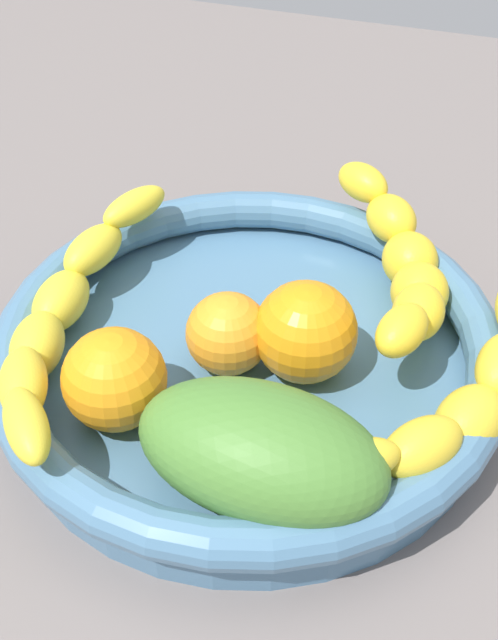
{
  "coord_description": "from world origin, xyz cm",
  "views": [
    {
      "loc": [
        33.91,
        11.2,
        39.71
      ],
      "look_at": [
        0.0,
        0.0,
        8.12
      ],
      "focal_mm": 45.46,
      "sensor_mm": 36.0,
      "label": 1
    }
  ],
  "objects_px": {
    "fruit_bowl": "(249,352)",
    "mango_green": "(261,451)",
    "banana_arching_top": "(460,402)",
    "banana_draped_left": "(404,265)",
    "orange_mid_right": "(228,334)",
    "orange_front": "(114,379)",
    "banana_draped_right": "(62,313)",
    "orange_mid_left": "(306,329)"
  },
  "relations": [
    {
      "from": "fruit_bowl",
      "to": "mango_green",
      "type": "height_order",
      "value": "mango_green"
    },
    {
      "from": "fruit_bowl",
      "to": "banana_arching_top",
      "type": "relative_size",
      "value": 1.63
    },
    {
      "from": "fruit_bowl",
      "to": "banana_draped_left",
      "type": "bearing_deg",
      "value": 134.62
    },
    {
      "from": "orange_mid_right",
      "to": "mango_green",
      "type": "height_order",
      "value": "mango_green"
    },
    {
      "from": "banana_draped_left",
      "to": "orange_front",
      "type": "xyz_separation_m",
      "value": [
        0.15,
        -0.13,
        -0.0
      ]
    },
    {
      "from": "orange_front",
      "to": "orange_mid_right",
      "type": "bearing_deg",
      "value": 142.5
    },
    {
      "from": "banana_draped_right",
      "to": "mango_green",
      "type": "height_order",
      "value": "mango_green"
    },
    {
      "from": "banana_draped_left",
      "to": "orange_mid_left",
      "type": "xyz_separation_m",
      "value": [
        0.07,
        -0.04,
        -0.0
      ]
    },
    {
      "from": "banana_draped_left",
      "to": "banana_arching_top",
      "type": "distance_m",
      "value": 0.11
    },
    {
      "from": "orange_front",
      "to": "fruit_bowl",
      "type": "bearing_deg",
      "value": 141.38
    },
    {
      "from": "banana_draped_right",
      "to": "orange_mid_left",
      "type": "relative_size",
      "value": 4.06
    },
    {
      "from": "fruit_bowl",
      "to": "banana_draped_right",
      "type": "height_order",
      "value": "banana_draped_right"
    },
    {
      "from": "banana_draped_left",
      "to": "orange_mid_right",
      "type": "height_order",
      "value": "banana_draped_left"
    },
    {
      "from": "fruit_bowl",
      "to": "banana_arching_top",
      "type": "bearing_deg",
      "value": 79.57
    },
    {
      "from": "orange_front",
      "to": "orange_mid_left",
      "type": "bearing_deg",
      "value": 128.44
    },
    {
      "from": "fruit_bowl",
      "to": "orange_front",
      "type": "xyz_separation_m",
      "value": [
        0.07,
        -0.05,
        0.03
      ]
    },
    {
      "from": "banana_arching_top",
      "to": "banana_draped_left",
      "type": "bearing_deg",
      "value": -153.71
    },
    {
      "from": "orange_mid_left",
      "to": "fruit_bowl",
      "type": "bearing_deg",
      "value": -86.27
    },
    {
      "from": "banana_draped_left",
      "to": "fruit_bowl",
      "type": "bearing_deg",
      "value": -45.38
    },
    {
      "from": "orange_mid_right",
      "to": "mango_green",
      "type": "xyz_separation_m",
      "value": [
        0.08,
        0.05,
        0.01
      ]
    },
    {
      "from": "banana_draped_right",
      "to": "mango_green",
      "type": "relative_size",
      "value": 1.89
    },
    {
      "from": "banana_draped_left",
      "to": "mango_green",
      "type": "relative_size",
      "value": 1.44
    },
    {
      "from": "banana_arching_top",
      "to": "orange_mid_left",
      "type": "bearing_deg",
      "value": -105.47
    },
    {
      "from": "banana_arching_top",
      "to": "orange_mid_right",
      "type": "bearing_deg",
      "value": -95.57
    },
    {
      "from": "orange_mid_right",
      "to": "banana_draped_left",
      "type": "bearing_deg",
      "value": 134.72
    },
    {
      "from": "banana_draped_left",
      "to": "mango_green",
      "type": "distance_m",
      "value": 0.17
    },
    {
      "from": "banana_draped_left",
      "to": "orange_mid_left",
      "type": "bearing_deg",
      "value": -30.13
    },
    {
      "from": "orange_mid_left",
      "to": "mango_green",
      "type": "xyz_separation_m",
      "value": [
        0.09,
        0.0,
        0.0
      ]
    },
    {
      "from": "mango_green",
      "to": "banana_draped_right",
      "type": "bearing_deg",
      "value": -113.49
    },
    {
      "from": "orange_mid_right",
      "to": "fruit_bowl",
      "type": "bearing_deg",
      "value": 135.51
    },
    {
      "from": "orange_front",
      "to": "orange_mid_left",
      "type": "height_order",
      "value": "orange_mid_left"
    },
    {
      "from": "banana_draped_right",
      "to": "orange_mid_right",
      "type": "distance_m",
      "value": 0.1
    },
    {
      "from": "banana_draped_right",
      "to": "banana_arching_top",
      "type": "relative_size",
      "value": 1.3
    },
    {
      "from": "orange_mid_right",
      "to": "mango_green",
      "type": "bearing_deg",
      "value": 29.61
    },
    {
      "from": "orange_front",
      "to": "banana_arching_top",
      "type": "bearing_deg",
      "value": 103.97
    },
    {
      "from": "banana_draped_left",
      "to": "orange_mid_left",
      "type": "relative_size",
      "value": 3.09
    },
    {
      "from": "banana_draped_left",
      "to": "banana_arching_top",
      "type": "relative_size",
      "value": 0.99
    },
    {
      "from": "banana_arching_top",
      "to": "banana_draped_right",
      "type": "bearing_deg",
      "value": -88.42
    },
    {
      "from": "orange_mid_right",
      "to": "banana_arching_top",
      "type": "bearing_deg",
      "value": 84.43
    },
    {
      "from": "orange_mid_left",
      "to": "orange_mid_right",
      "type": "height_order",
      "value": "orange_mid_left"
    },
    {
      "from": "banana_arching_top",
      "to": "orange_mid_left",
      "type": "height_order",
      "value": "orange_mid_left"
    },
    {
      "from": "banana_draped_right",
      "to": "orange_mid_left",
      "type": "bearing_deg",
      "value": 102.74
    }
  ]
}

